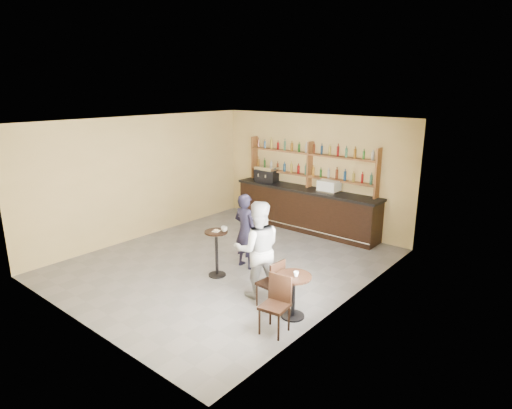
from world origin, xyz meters
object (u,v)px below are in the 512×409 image
Objects in this scene: bar_counter at (306,209)px; chair_south at (274,306)px; pastry_case at (329,186)px; pedestal_table at (217,254)px; man_main at (245,231)px; espresso_machine at (266,174)px; cafe_table at (293,296)px; patron_second at (258,249)px; chair_west at (270,283)px.

bar_counter is 4.56× the size of chair_south.
bar_counter is 1.04m from pastry_case.
man_main is at bearing 78.05° from pedestal_table.
espresso_machine reaches higher than pedestal_table.
chair_south is at bearing -68.81° from pastry_case.
pastry_case is 0.69× the size of cafe_table.
pastry_case reaches higher than chair_south.
pedestal_table is at bearing -96.60° from pastry_case.
espresso_machine is at bearing 180.00° from bar_counter.
patron_second is (2.89, -3.92, -0.47)m from espresso_machine.
pastry_case is 3.10m from man_main.
espresso_machine is at bearing -179.77° from pastry_case.
bar_counter is 3.08m from man_main.
espresso_machine is 0.65× the size of chair_south.
bar_counter is at bearing 120.88° from cafe_table.
chair_south is 1.43m from patron_second.
bar_counter is at bearing -79.32° from man_main.
chair_west is 0.88m from chair_south.
chair_west is (1.94, -4.11, -0.13)m from bar_counter.
man_main is at bearing -82.15° from bar_counter.
patron_second is at bearing 143.61° from man_main.
espresso_machine is at bearing -101.23° from patron_second.
chair_south is (0.60, -0.65, 0.02)m from chair_west.
man_main reaches higher than cafe_table.
pedestal_table is 0.84m from man_main.
bar_counter is 4.86m from cafe_table.
man_main is (0.16, 0.75, 0.34)m from pedestal_table.
bar_counter is at bearing -179.77° from pastry_case.
pastry_case is 4.01m from patron_second.
pastry_case is 3.92m from pedestal_table.
patron_second is (-1.05, 0.85, 0.46)m from chair_south.
pastry_case is at bearing 103.08° from chair_south.
pastry_case is 0.55× the size of pedestal_table.
pedestal_table is at bearing -53.38° from patron_second.
pedestal_table is 2.48m from chair_south.
pedestal_table is 1.71m from chair_west.
espresso_machine is at bearing 121.76° from chair_south.
pedestal_table is 2.26m from cafe_table.
man_main is at bearing -69.03° from espresso_machine.
bar_counter is 2.33× the size of patron_second.
cafe_table is 0.86× the size of chair_west.
pastry_case is 4.63m from cafe_table.
chair_south is at bearing 93.49° from patron_second.
man_main is at bearing 133.10° from chair_south.
chair_south reaches higher than cafe_table.
chair_west is at bearing 174.81° from cafe_table.
bar_counter is 8.00× the size of pastry_case.
cafe_table is (2.23, -0.37, -0.11)m from pedestal_table.
espresso_machine is 0.37× the size of man_main.
cafe_table is at bearing 154.45° from man_main.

